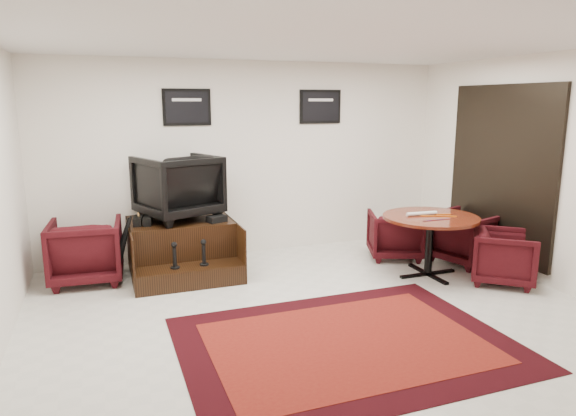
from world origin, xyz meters
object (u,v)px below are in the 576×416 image
(shine_podium, at_px, (182,248))
(table_chair_window, at_px, (465,234))
(table_chair_back, at_px, (395,232))
(table_chair_corner, at_px, (504,254))
(armchair_side, at_px, (86,248))
(meeting_table, at_px, (430,223))
(shine_chair, at_px, (178,184))

(shine_podium, height_order, table_chair_window, table_chair_window)
(shine_podium, distance_m, table_chair_window, 3.90)
(table_chair_back, xyz_separation_m, table_chair_corner, (0.69, -1.39, -0.01))
(table_chair_corner, bearing_deg, armchair_side, 108.61)
(meeting_table, xyz_separation_m, table_chair_window, (0.80, 0.29, -0.29))
(table_chair_corner, bearing_deg, meeting_table, 90.74)
(table_chair_window, bearing_deg, shine_chair, 55.91)
(meeting_table, bearing_deg, shine_podium, 156.89)
(meeting_table, bearing_deg, shine_chair, 154.64)
(shine_chair, distance_m, armchair_side, 1.39)
(shine_chair, relative_size, table_chair_window, 1.18)
(table_chair_back, distance_m, table_chair_window, 0.95)
(table_chair_back, bearing_deg, armchair_side, 14.97)
(shine_podium, relative_size, table_chair_back, 1.84)
(shine_podium, height_order, table_chair_corner, table_chair_corner)
(shine_chair, height_order, meeting_table, shine_chair)
(armchair_side, bearing_deg, table_chair_window, 172.66)
(shine_chair, bearing_deg, armchair_side, -14.68)
(shine_podium, bearing_deg, meeting_table, -23.11)
(meeting_table, bearing_deg, armchair_side, 162.81)
(meeting_table, distance_m, table_chair_corner, 0.96)
(table_chair_back, bearing_deg, table_chair_corner, 137.66)
(shine_podium, bearing_deg, armchair_side, 179.23)
(shine_chair, distance_m, table_chair_corner, 4.26)
(armchair_side, distance_m, table_chair_window, 5.06)
(shine_chair, bearing_deg, table_chair_corner, 131.06)
(shine_podium, distance_m, armchair_side, 1.19)
(table_chair_back, bearing_deg, table_chair_window, 166.76)
(meeting_table, relative_size, table_chair_window, 1.50)
(armchair_side, relative_size, table_chair_back, 1.17)
(shine_chair, distance_m, table_chair_back, 3.15)
(armchair_side, relative_size, table_chair_corner, 1.19)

